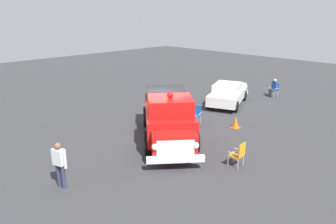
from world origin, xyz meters
TOP-DOWN VIEW (x-y plane):
  - ground_plane at (0.00, 0.00)m, footprint 60.00×60.00m
  - vintage_fire_truck at (0.15, -0.50)m, footprint 5.48×5.96m
  - classic_hot_rod at (7.19, 1.01)m, footprint 4.74×3.37m
  - lawn_chair_near_truck at (11.25, -0.19)m, footprint 0.59×0.59m
  - lawn_chair_by_car at (2.81, 0.03)m, footprint 0.65×0.65m
  - lawn_chair_spare at (0.14, -4.43)m, footprint 0.55×0.54m
  - spectator_seated at (11.12, -0.16)m, footprint 0.60×0.47m
  - spectator_standing at (-5.54, -0.93)m, footprint 0.38×0.64m
  - traffic_cone at (3.79, -1.87)m, footprint 0.40×0.40m

SIDE VIEW (x-z plane):
  - ground_plane at x=0.00m, z-range 0.00..0.00m
  - traffic_cone at x=3.79m, z-range -0.01..0.63m
  - lawn_chair_near_truck at x=11.25m, z-range 0.08..1.10m
  - lawn_chair_by_car at x=2.81m, z-range 0.08..1.10m
  - lawn_chair_spare at x=0.14m, z-range 0.08..1.10m
  - spectator_seated at x=11.12m, z-range 0.05..1.34m
  - classic_hot_rod at x=7.19m, z-range 0.02..1.48m
  - spectator_standing at x=-5.54m, z-range 0.13..1.80m
  - vintage_fire_truck at x=0.15m, z-range -0.10..2.49m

